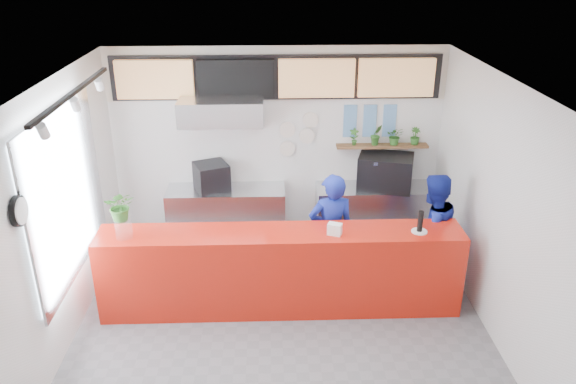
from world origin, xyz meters
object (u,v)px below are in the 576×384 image
(espresso_machine, at_px, (385,172))
(pepper_mill, at_px, (420,221))
(panini_oven, at_px, (212,177))
(staff_center, at_px, (331,233))
(staff_right, at_px, (430,232))
(service_counter, at_px, (281,271))

(espresso_machine, height_order, pepper_mill, espresso_machine)
(panini_oven, distance_m, pepper_mill, 3.28)
(espresso_machine, relative_size, staff_center, 0.48)
(panini_oven, bearing_deg, pepper_mill, -56.89)
(staff_right, bearing_deg, pepper_mill, 36.27)
(service_counter, bearing_deg, staff_right, 13.16)
(panini_oven, distance_m, espresso_machine, 2.64)
(pepper_mill, bearing_deg, staff_center, 152.90)
(espresso_machine, height_order, staff_right, staff_right)
(staff_center, bearing_deg, espresso_machine, -131.98)
(service_counter, relative_size, staff_right, 2.75)
(espresso_machine, bearing_deg, staff_right, -58.73)
(staff_center, relative_size, staff_right, 1.02)
(service_counter, xyz_separation_m, panini_oven, (-1.00, 1.80, 0.56))
(service_counter, relative_size, staff_center, 2.71)
(staff_center, bearing_deg, staff_right, 173.90)
(staff_center, xyz_separation_m, pepper_mill, (1.02, -0.52, 0.42))
(service_counter, distance_m, pepper_mill, 1.83)
(panini_oven, xyz_separation_m, espresso_machine, (2.64, 0.00, 0.05))
(espresso_machine, xyz_separation_m, staff_center, (-0.96, -1.34, -0.33))
(espresso_machine, relative_size, pepper_mill, 3.06)
(espresso_machine, xyz_separation_m, pepper_mill, (0.06, -1.86, 0.09))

